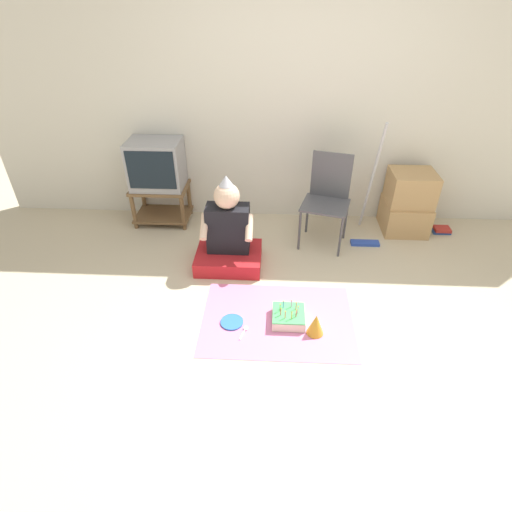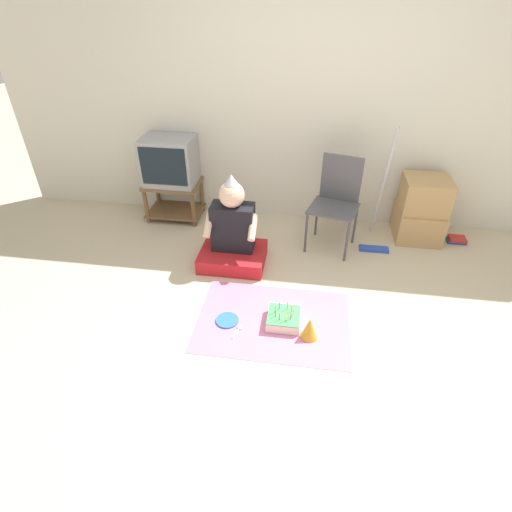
# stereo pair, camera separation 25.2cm
# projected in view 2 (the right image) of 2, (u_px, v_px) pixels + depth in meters

# --- Properties ---
(ground_plane) EXTENTS (16.00, 16.00, 0.00)m
(ground_plane) POSITION_uv_depth(u_px,v_px,m) (295.00, 344.00, 2.90)
(ground_plane) COLOR beige
(wall_back) EXTENTS (6.40, 0.06, 2.55)m
(wall_back) POSITION_uv_depth(u_px,v_px,m) (317.00, 97.00, 3.77)
(wall_back) COLOR beige
(wall_back) RESTS_ON ground_plane
(tv_stand) EXTENTS (0.58, 0.41, 0.41)m
(tv_stand) POSITION_uv_depth(u_px,v_px,m) (174.00, 197.00, 4.34)
(tv_stand) COLOR brown
(tv_stand) RESTS_ON ground_plane
(tv) EXTENTS (0.53, 0.40, 0.48)m
(tv) POSITION_uv_depth(u_px,v_px,m) (170.00, 161.00, 4.10)
(tv) COLOR #99999E
(tv) RESTS_ON tv_stand
(folding_chair) EXTENTS (0.52, 0.49, 0.88)m
(folding_chair) POSITION_uv_depth(u_px,v_px,m) (337.00, 198.00, 3.74)
(folding_chair) COLOR #4C4C51
(folding_chair) RESTS_ON ground_plane
(cardboard_box_stack) EXTENTS (0.44, 0.45, 0.64)m
(cardboard_box_stack) POSITION_uv_depth(u_px,v_px,m) (421.00, 210.00, 3.95)
(cardboard_box_stack) COLOR tan
(cardboard_box_stack) RESTS_ON ground_plane
(dust_mop) EXTENTS (0.28, 0.41, 1.21)m
(dust_mop) POSITION_uv_depth(u_px,v_px,m) (379.00, 214.00, 3.79)
(dust_mop) COLOR #2D4CB2
(dust_mop) RESTS_ON ground_plane
(book_pile) EXTENTS (0.18, 0.13, 0.05)m
(book_pile) POSITION_uv_depth(u_px,v_px,m) (457.00, 240.00, 4.02)
(book_pile) COLOR #284793
(book_pile) RESTS_ON ground_plane
(person_seated) EXTENTS (0.59, 0.48, 0.86)m
(person_seated) POSITION_uv_depth(u_px,v_px,m) (233.00, 236.00, 3.60)
(person_seated) COLOR red
(person_seated) RESTS_ON ground_plane
(party_cloth) EXTENTS (1.17, 0.83, 0.01)m
(party_cloth) POSITION_uv_depth(u_px,v_px,m) (273.00, 321.00, 3.10)
(party_cloth) COLOR pink
(party_cloth) RESTS_ON ground_plane
(birthday_cake) EXTENTS (0.25, 0.25, 0.16)m
(birthday_cake) POSITION_uv_depth(u_px,v_px,m) (284.00, 319.00, 3.06)
(birthday_cake) COLOR #F4E0C6
(birthday_cake) RESTS_ON party_cloth
(party_hat_blue) EXTENTS (0.13, 0.13, 0.17)m
(party_hat_blue) POSITION_uv_depth(u_px,v_px,m) (309.00, 328.00, 2.91)
(party_hat_blue) COLOR gold
(party_hat_blue) RESTS_ON party_cloth
(paper_plate) EXTENTS (0.18, 0.18, 0.01)m
(paper_plate) POSITION_uv_depth(u_px,v_px,m) (227.00, 320.00, 3.09)
(paper_plate) COLOR blue
(paper_plate) RESTS_ON party_cloth
(plastic_spoon_near) EXTENTS (0.06, 0.14, 0.01)m
(plastic_spoon_near) POSITION_uv_depth(u_px,v_px,m) (239.00, 329.00, 3.02)
(plastic_spoon_near) COLOR white
(plastic_spoon_near) RESTS_ON party_cloth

